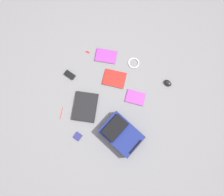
{
  "coord_description": "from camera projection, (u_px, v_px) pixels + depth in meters",
  "views": [
    {
      "loc": [
        0.39,
        0.25,
        2.25
      ],
      "look_at": [
        0.01,
        0.05,
        0.02
      ],
      "focal_mm": 29.74,
      "sensor_mm": 36.0,
      "label": 1
    }
  ],
  "objects": [
    {
      "name": "ground_plane",
      "position": [
        109.0,
        96.0,
        2.3
      ],
      "size": [
        4.12,
        4.12,
        0.0
      ],
      "primitive_type": "plane",
      "color": "slate"
    },
    {
      "name": "backpack",
      "position": [
        121.0,
        134.0,
        2.14
      ],
      "size": [
        0.42,
        0.51,
        0.16
      ],
      "color": "navy",
      "rests_on": "ground_plane"
    },
    {
      "name": "laptop",
      "position": [
        85.0,
        107.0,
        2.26
      ],
      "size": [
        0.43,
        0.38,
        0.03
      ],
      "color": "black",
      "rests_on": "ground_plane"
    },
    {
      "name": "book_red",
      "position": [
        106.0,
        56.0,
        2.39
      ],
      "size": [
        0.25,
        0.31,
        0.02
      ],
      "color": "silver",
      "rests_on": "ground_plane"
    },
    {
      "name": "book_blue",
      "position": [
        136.0,
        98.0,
        2.29
      ],
      "size": [
        0.21,
        0.26,
        0.02
      ],
      "color": "silver",
      "rests_on": "ground_plane"
    },
    {
      "name": "book_manual",
      "position": [
        115.0,
        79.0,
        2.33
      ],
      "size": [
        0.27,
        0.32,
        0.02
      ],
      "color": "silver",
      "rests_on": "ground_plane"
    },
    {
      "name": "computer_mouse",
      "position": [
        168.0,
        83.0,
        2.31
      ],
      "size": [
        0.09,
        0.11,
        0.04
      ],
      "primitive_type": "ellipsoid",
      "rotation": [
        0.0,
        0.0,
        -0.28
      ],
      "color": "black",
      "rests_on": "ground_plane"
    },
    {
      "name": "cable_coil",
      "position": [
        134.0,
        63.0,
        2.38
      ],
      "size": [
        0.14,
        0.14,
        0.01
      ],
      "primitive_type": "torus",
      "color": "silver",
      "rests_on": "ground_plane"
    },
    {
      "name": "power_brick",
      "position": [
        70.0,
        75.0,
        2.34
      ],
      "size": [
        0.08,
        0.14,
        0.03
      ],
      "primitive_type": "cube",
      "rotation": [
        0.0,
        0.0,
        -0.13
      ],
      "color": "black",
      "rests_on": "ground_plane"
    },
    {
      "name": "pen_black",
      "position": [
        61.0,
        113.0,
        2.26
      ],
      "size": [
        0.14,
        0.05,
        0.01
      ],
      "primitive_type": "cylinder",
      "rotation": [
        1.57,
        0.0,
        5.0
      ],
      "color": "red",
      "rests_on": "ground_plane"
    },
    {
      "name": "earbud_pouch",
      "position": [
        78.0,
        136.0,
        2.2
      ],
      "size": [
        0.09,
        0.09,
        0.02
      ],
      "primitive_type": "cube",
      "rotation": [
        0.0,
        0.0,
        4.57
      ],
      "color": "navy",
      "rests_on": "ground_plane"
    },
    {
      "name": "usb_stick",
      "position": [
        88.0,
        52.0,
        2.41
      ],
      "size": [
        0.02,
        0.05,
        0.01
      ],
      "primitive_type": "cube",
      "rotation": [
        0.0,
        0.0,
        0.01
      ],
      "color": "#B21919",
      "rests_on": "ground_plane"
    }
  ]
}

